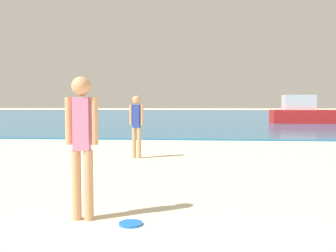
{
  "coord_description": "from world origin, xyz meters",
  "views": [
    {
      "loc": [
        0.25,
        0.41,
        1.34
      ],
      "look_at": [
        -0.31,
        7.94,
        0.87
      ],
      "focal_mm": 38.61,
      "sensor_mm": 36.0,
      "label": 1
    }
  ],
  "objects_px": {
    "person_standing": "(82,139)",
    "person_distant": "(137,123)",
    "boat_near": "(310,113)",
    "frisbee": "(131,224)"
  },
  "relations": [
    {
      "from": "frisbee",
      "to": "boat_near",
      "type": "distance_m",
      "value": 21.91
    },
    {
      "from": "person_standing",
      "to": "boat_near",
      "type": "bearing_deg",
      "value": 65.67
    },
    {
      "from": "person_standing",
      "to": "person_distant",
      "type": "xyz_separation_m",
      "value": [
        -0.14,
        4.71,
        -0.06
      ]
    },
    {
      "from": "frisbee",
      "to": "person_distant",
      "type": "distance_m",
      "value": 4.96
    },
    {
      "from": "person_distant",
      "to": "frisbee",
      "type": "bearing_deg",
      "value": 106.34
    },
    {
      "from": "person_distant",
      "to": "boat_near",
      "type": "height_order",
      "value": "boat_near"
    },
    {
      "from": "boat_near",
      "to": "frisbee",
      "type": "bearing_deg",
      "value": -110.66
    },
    {
      "from": "person_standing",
      "to": "person_distant",
      "type": "height_order",
      "value": "person_standing"
    },
    {
      "from": "person_standing",
      "to": "boat_near",
      "type": "xyz_separation_m",
      "value": [
        8.81,
        20.16,
        -0.24
      ]
    },
    {
      "from": "person_standing",
      "to": "boat_near",
      "type": "distance_m",
      "value": 22.0
    }
  ]
}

